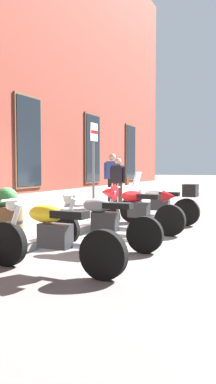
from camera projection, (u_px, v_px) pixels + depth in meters
ground_plane at (75, 237)px, 7.96m from camera, size 140.00×140.00×0.00m
sidewalk at (24, 229)px, 8.46m from camera, size 33.95×2.53×0.15m
motorcycle_yellow_naked at (51, 236)px, 5.22m from camera, size 0.62×2.17×0.97m
motorcycle_grey_naked at (101, 222)px, 6.69m from camera, size 0.62×2.12×0.94m
motorcycle_red_sport at (133, 207)px, 8.39m from camera, size 0.62×2.15×1.04m
motorcycle_silver_touring at (163, 203)px, 9.67m from camera, size 0.62×2.05×1.29m
pedestrian_dark_jacket at (118, 180)px, 12.56m from camera, size 0.27×0.66×1.56m
pedestrian_blue_top at (112, 175)px, 13.68m from camera, size 0.29×0.65×1.74m
parking_sign at (94, 156)px, 9.84m from camera, size 0.36×0.07×2.39m
barrel_planter at (7, 216)px, 7.10m from camera, size 0.59×0.59×0.89m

